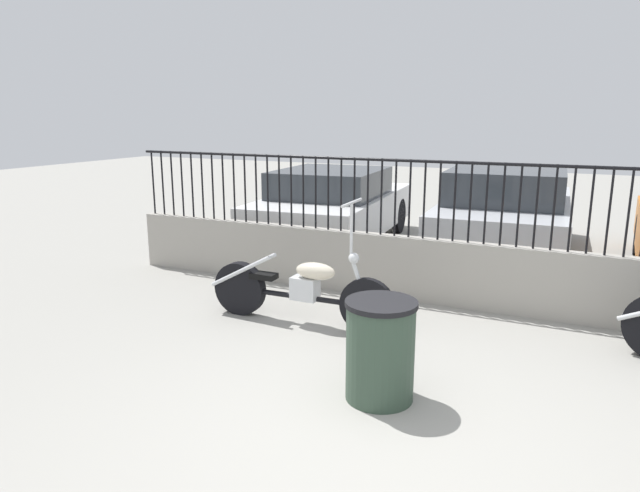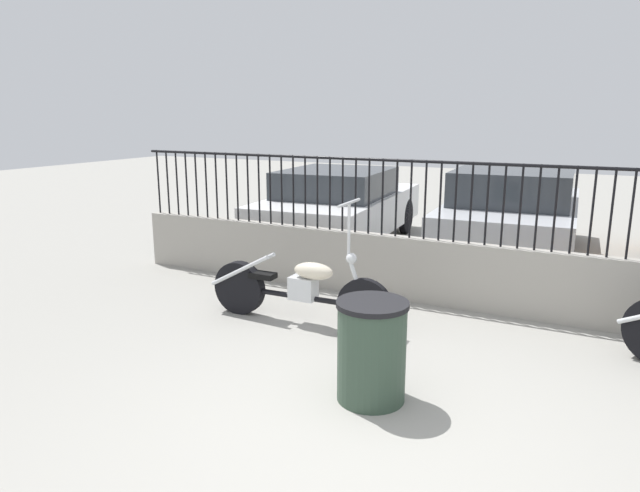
{
  "view_description": "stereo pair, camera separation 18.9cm",
  "coord_description": "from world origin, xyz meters",
  "px_view_note": "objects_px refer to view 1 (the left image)",
  "views": [
    {
      "loc": [
        1.16,
        -3.29,
        2.17
      ],
      "look_at": [
        -1.53,
        2.42,
        0.7
      ],
      "focal_mm": 32.0,
      "sensor_mm": 36.0,
      "label": 1
    },
    {
      "loc": [
        1.33,
        -3.2,
        2.17
      ],
      "look_at": [
        -1.53,
        2.42,
        0.7
      ],
      "focal_mm": 32.0,
      "sensor_mm": 36.0,
      "label": 2
    }
  ],
  "objects_px": {
    "motorcycle_black": "(292,288)",
    "car_silver": "(506,211)",
    "trash_bin": "(380,350)",
    "car_white": "(334,206)"
  },
  "relations": [
    {
      "from": "motorcycle_black",
      "to": "car_silver",
      "type": "relative_size",
      "value": 0.5
    },
    {
      "from": "trash_bin",
      "to": "car_silver",
      "type": "bearing_deg",
      "value": 87.95
    },
    {
      "from": "motorcycle_black",
      "to": "car_silver",
      "type": "height_order",
      "value": "car_silver"
    },
    {
      "from": "trash_bin",
      "to": "motorcycle_black",
      "type": "bearing_deg",
      "value": 139.57
    },
    {
      "from": "motorcycle_black",
      "to": "car_white",
      "type": "xyz_separation_m",
      "value": [
        -1.15,
        3.66,
        0.28
      ]
    },
    {
      "from": "trash_bin",
      "to": "car_silver",
      "type": "relative_size",
      "value": 0.19
    },
    {
      "from": "motorcycle_black",
      "to": "trash_bin",
      "type": "xyz_separation_m",
      "value": [
        1.4,
        -1.19,
        0.03
      ]
    },
    {
      "from": "trash_bin",
      "to": "car_white",
      "type": "distance_m",
      "value": 5.49
    },
    {
      "from": "car_silver",
      "to": "car_white",
      "type": "bearing_deg",
      "value": 97.15
    },
    {
      "from": "trash_bin",
      "to": "car_silver",
      "type": "distance_m",
      "value": 5.34
    }
  ]
}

